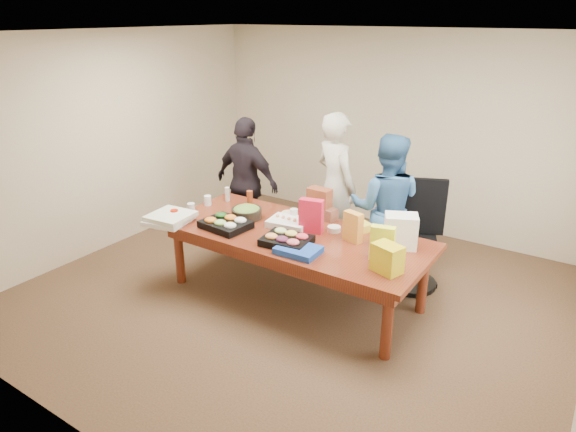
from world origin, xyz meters
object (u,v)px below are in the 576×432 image
Objects in this scene: person_center at (336,187)px; salad_bowl at (247,213)px; sheet_cake at (289,223)px; person_right at (386,209)px; conference_table at (295,265)px; office_chair at (414,239)px.

person_center is 1.22m from salad_bowl.
salad_bowl reaches higher than sheet_cake.
person_center is 1.07× the size of person_right.
person_center is at bearing 97.52° from conference_table.
conference_table is 8.34× the size of salad_bowl.
person_right is at bearing 34.78° from salad_bowl.
conference_table is 1.33m from office_chair.
salad_bowl reaches higher than conference_table.
conference_table is 1.55× the size of person_center.
person_center reaches higher than conference_table.
office_chair is 1.37m from sheet_cake.
person_center is (-0.15, 1.15, 0.53)m from conference_table.
person_center reaches higher than sheet_cake.
salad_bowl is at bearing 89.20° from person_center.
office_chair reaches higher than sheet_cake.
office_chair reaches higher than salad_bowl.
office_chair is 1.18m from person_center.
conference_table is 1.27m from person_center.
conference_table is 2.42× the size of office_chair.
office_chair is at bearing 27.44° from salad_bowl.
sheet_cake is (-1.11, -0.78, 0.21)m from office_chair.
sheet_cake reaches higher than conference_table.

